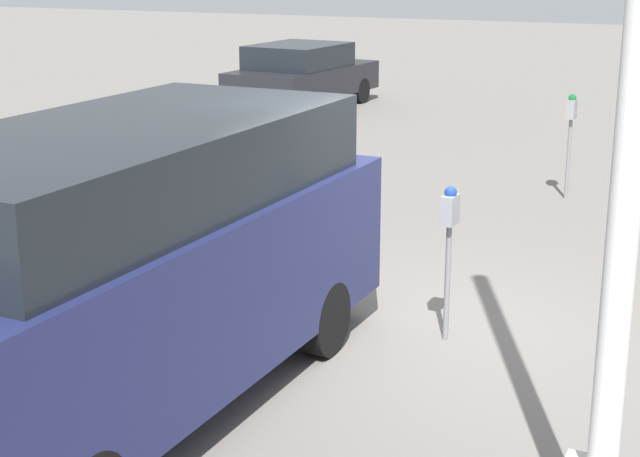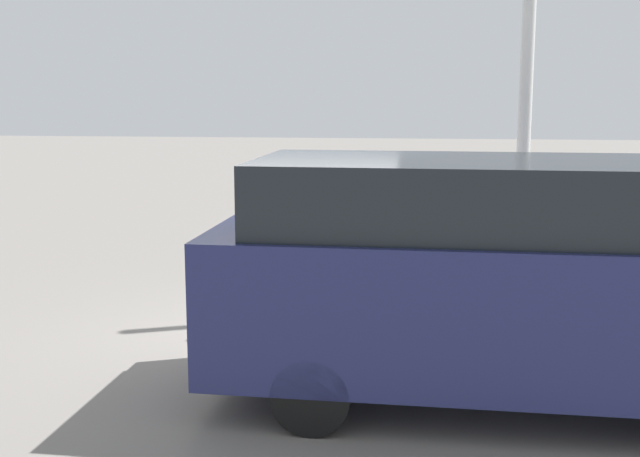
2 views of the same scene
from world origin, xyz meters
name	(u,v)px [view 1 (image 1 of 2)]	position (x,y,z in m)	size (l,w,h in m)	color
ground_plane	(406,334)	(0.00, 0.00, 0.00)	(80.00, 80.00, 0.00)	slate
parking_meter_near	(449,228)	(-0.04, 0.36, 1.03)	(0.21, 0.12, 1.40)	gray
parking_meter_far	(571,122)	(-5.68, 0.35, 1.07)	(0.21, 0.12, 1.46)	gray
lamp_post	(629,156)	(2.78, 2.11, 2.34)	(0.44, 0.44, 6.68)	beige
parked_van	(120,262)	(2.25, -1.43, 1.16)	(5.22, 2.13, 2.15)	navy
car_distant	(302,74)	(-11.53, -6.48, 0.73)	(4.00, 2.12, 1.40)	black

